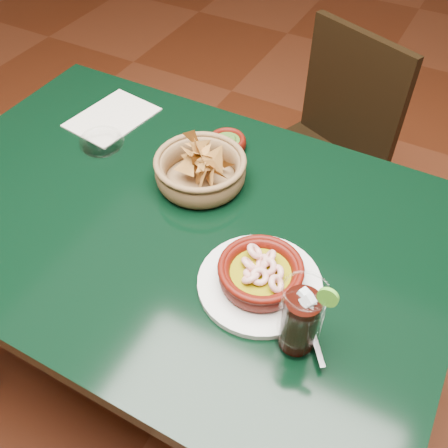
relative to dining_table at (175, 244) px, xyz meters
The scene contains 9 objects.
ground 0.65m from the dining_table, ahead, with size 7.00×7.00×0.00m, color #471C0C.
dining_table is the anchor object (origin of this frame).
dining_chair 0.73m from the dining_table, 80.50° to the left, with size 0.51×0.51×0.85m.
shrimp_plate 0.29m from the dining_table, 17.59° to the right, with size 0.29×0.24×0.08m.
chip_basket 0.18m from the dining_table, 87.99° to the left, with size 0.24×0.24×0.16m.
guacamole_ramekin 0.28m from the dining_table, 90.33° to the left, with size 0.11×0.11×0.04m.
cola_drink 0.43m from the dining_table, 24.00° to the right, with size 0.15×0.15×0.18m.
glass_ashtray 0.32m from the dining_table, 157.04° to the left, with size 0.12×0.12×0.03m.
paper_menu 0.41m from the dining_table, 145.63° to the left, with size 0.19×0.24×0.00m.
Camera 1 is at (0.46, -0.61, 1.52)m, focal length 40.00 mm.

